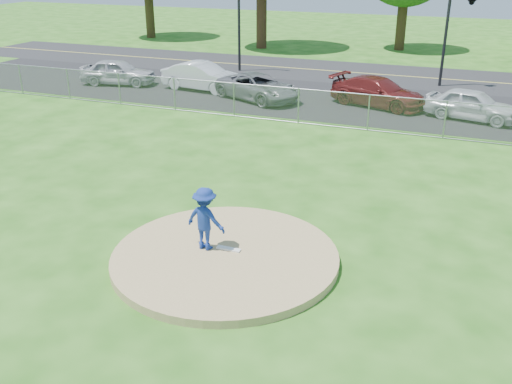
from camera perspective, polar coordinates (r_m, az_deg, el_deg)
ground at (r=22.47m, az=7.54°, el=5.02°), size 120.00×120.00×0.00m
pitchers_mound at (r=13.69m, az=-3.10°, el=-6.51°), size 5.40×5.40×0.20m
pitching_rubber at (r=13.79m, az=-2.76°, el=-5.70°), size 0.60×0.15×0.04m
chain_link_fence at (r=24.13m, az=8.84°, el=8.05°), size 40.00×0.06×1.50m
parking_lot at (r=28.59m, az=10.86°, el=8.69°), size 50.00×8.00×0.01m
street at (r=35.83m, az=13.30°, el=11.31°), size 60.00×7.00×0.01m
traffic_signal_left at (r=35.77m, az=-1.35°, el=17.32°), size 1.28×0.20×5.60m
pitcher at (r=13.56m, az=-5.10°, el=-2.68°), size 1.07×0.70×1.56m
traffic_cone at (r=29.56m, az=-1.99°, el=10.18°), size 0.33×0.33×0.63m
parked_car_silver at (r=33.08m, az=-13.64°, el=11.59°), size 4.33×2.45×1.39m
parked_car_white at (r=30.91m, az=-5.38°, el=11.43°), size 4.57×2.08×1.45m
parked_car_gray at (r=28.69m, az=0.18°, el=10.46°), size 5.08×3.87×1.28m
parked_car_darkred at (r=28.05m, az=12.11°, el=9.75°), size 5.02×3.27×1.35m
parked_car_pearl at (r=26.84m, az=20.82°, el=8.18°), size 4.21×2.46×1.35m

